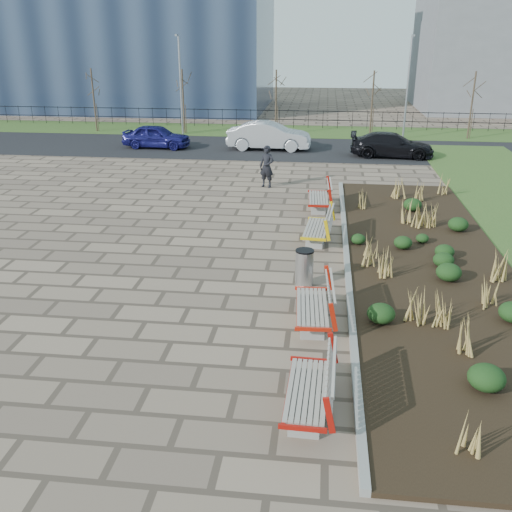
# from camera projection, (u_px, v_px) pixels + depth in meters

# --- Properties ---
(ground) EXTENTS (120.00, 120.00, 0.00)m
(ground) POSITION_uv_depth(u_px,v_px,m) (171.00, 342.00, 12.37)
(ground) COLOR #816C59
(ground) RESTS_ON ground
(planting_bed) EXTENTS (4.50, 18.00, 0.10)m
(planting_bed) POSITION_uv_depth(u_px,v_px,m) (429.00, 265.00, 16.28)
(planting_bed) COLOR black
(planting_bed) RESTS_ON ground
(planting_curb) EXTENTS (0.16, 18.00, 0.15)m
(planting_curb) POSITION_uv_depth(u_px,v_px,m) (347.00, 261.00, 16.53)
(planting_curb) COLOR gray
(planting_curb) RESTS_ON ground
(grass_verge_far) EXTENTS (80.00, 5.00, 0.04)m
(grass_verge_far) POSITION_uv_depth(u_px,v_px,m) (277.00, 131.00, 38.21)
(grass_verge_far) COLOR #33511E
(grass_verge_far) RESTS_ON ground
(road) EXTENTS (80.00, 7.00, 0.02)m
(road) POSITION_uv_depth(u_px,v_px,m) (269.00, 148.00, 32.68)
(road) COLOR black
(road) RESTS_ON ground
(bench_a) EXTENTS (0.97, 2.13, 1.00)m
(bench_a) POSITION_uv_depth(u_px,v_px,m) (307.00, 387.00, 9.95)
(bench_a) COLOR #A8120B
(bench_a) RESTS_ON ground
(bench_b) EXTENTS (1.00, 2.14, 1.00)m
(bench_b) POSITION_uv_depth(u_px,v_px,m) (312.00, 304.00, 12.95)
(bench_b) COLOR red
(bench_b) RESTS_ON ground
(bench_c) EXTENTS (1.07, 2.17, 1.00)m
(bench_c) POSITION_uv_depth(u_px,v_px,m) (317.00, 226.00, 18.14)
(bench_c) COLOR #E6B80C
(bench_c) RESTS_ON ground
(bench_d) EXTENTS (0.97, 2.13, 1.00)m
(bench_d) POSITION_uv_depth(u_px,v_px,m) (318.00, 196.00, 21.41)
(bench_d) COLOR #A3140A
(bench_d) RESTS_ON ground
(litter_bin) EXTENTS (0.47, 0.47, 0.97)m
(litter_bin) POSITION_uv_depth(u_px,v_px,m) (304.00, 268.00, 14.97)
(litter_bin) COLOR #B2B2B7
(litter_bin) RESTS_ON ground
(pedestrian) EXTENTS (0.76, 0.63, 1.78)m
(pedestrian) POSITION_uv_depth(u_px,v_px,m) (267.00, 167.00, 24.31)
(pedestrian) COLOR black
(pedestrian) RESTS_ON ground
(car_blue) EXTENTS (3.91, 1.78, 1.30)m
(car_blue) POSITION_uv_depth(u_px,v_px,m) (156.00, 136.00, 32.55)
(car_blue) COLOR navy
(car_blue) RESTS_ON road
(car_silver) EXTENTS (4.70, 1.74, 1.54)m
(car_silver) POSITION_uv_depth(u_px,v_px,m) (269.00, 136.00, 32.04)
(car_silver) COLOR #A3A6AB
(car_silver) RESTS_ON road
(car_black) EXTENTS (4.47, 2.05, 1.27)m
(car_black) POSITION_uv_depth(u_px,v_px,m) (392.00, 145.00, 30.21)
(car_black) COLOR black
(car_black) RESTS_ON road
(tree_a) EXTENTS (1.40, 1.40, 4.00)m
(tree_a) POSITION_uv_depth(u_px,v_px,m) (94.00, 100.00, 37.39)
(tree_a) COLOR #4C3D2D
(tree_a) RESTS_ON grass_verge_far
(tree_b) EXTENTS (1.40, 1.40, 4.00)m
(tree_b) POSITION_uv_depth(u_px,v_px,m) (183.00, 101.00, 36.74)
(tree_b) COLOR #4C3D2D
(tree_b) RESTS_ON grass_verge_far
(tree_c) EXTENTS (1.40, 1.40, 4.00)m
(tree_c) POSITION_uv_depth(u_px,v_px,m) (276.00, 103.00, 36.08)
(tree_c) COLOR #4C3D2D
(tree_c) RESTS_ON grass_verge_far
(tree_d) EXTENTS (1.40, 1.40, 4.00)m
(tree_d) POSITION_uv_depth(u_px,v_px,m) (372.00, 104.00, 35.43)
(tree_d) COLOR #4C3D2D
(tree_d) RESTS_ON grass_verge_far
(tree_e) EXTENTS (1.40, 1.40, 4.00)m
(tree_e) POSITION_uv_depth(u_px,v_px,m) (472.00, 105.00, 34.78)
(tree_e) COLOR #4C3D2D
(tree_e) RESTS_ON grass_verge_far
(lamp_west) EXTENTS (0.24, 0.60, 6.00)m
(lamp_west) POSITION_uv_depth(u_px,v_px,m) (181.00, 86.00, 35.91)
(lamp_west) COLOR gray
(lamp_west) RESTS_ON grass_verge_far
(lamp_east) EXTENTS (0.24, 0.60, 6.00)m
(lamp_east) POSITION_uv_depth(u_px,v_px,m) (407.00, 89.00, 34.38)
(lamp_east) COLOR gray
(lamp_east) RESTS_ON grass_verge_far
(railing_fence) EXTENTS (44.00, 0.10, 1.20)m
(railing_fence) POSITION_uv_depth(u_px,v_px,m) (279.00, 118.00, 39.37)
(railing_fence) COLOR black
(railing_fence) RESTS_ON grass_verge_far
(building_glass) EXTENTS (40.00, 14.00, 15.00)m
(building_glass) POSITION_uv_depth(u_px,v_px,m) (35.00, 16.00, 48.94)
(building_glass) COLOR #192338
(building_glass) RESTS_ON ground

